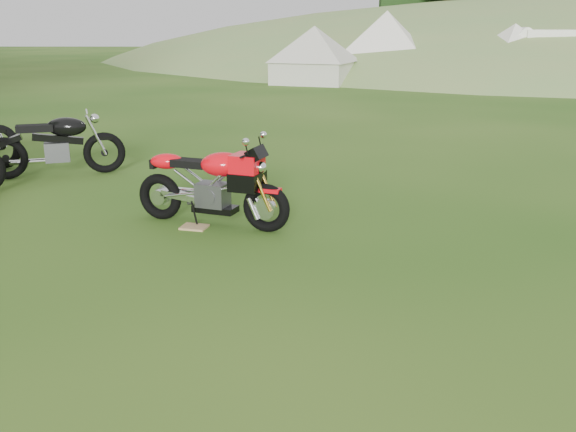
# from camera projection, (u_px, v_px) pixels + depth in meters

# --- Properties ---
(ground) EXTENTS (120.00, 120.00, 0.00)m
(ground) POSITION_uv_depth(u_px,v_px,m) (249.00, 289.00, 5.26)
(ground) COLOR #1D4C10
(ground) RESTS_ON ground
(sport_motorcycle) EXTENTS (1.74, 0.99, 1.02)m
(sport_motorcycle) POSITION_uv_depth(u_px,v_px,m) (211.00, 179.00, 6.80)
(sport_motorcycle) COLOR red
(sport_motorcycle) RESTS_ON ground
(plywood_board) EXTENTS (0.32, 0.28, 0.02)m
(plywood_board) POSITION_uv_depth(u_px,v_px,m) (194.00, 227.00, 6.84)
(plywood_board) COLOR tan
(plywood_board) RESTS_ON ground
(vintage_moto_c) EXTENTS (1.89, 1.01, 0.97)m
(vintage_moto_c) POSITION_uv_depth(u_px,v_px,m) (55.00, 143.00, 9.03)
(vintage_moto_c) COLOR black
(vintage_moto_c) RESTS_ON ground
(tent_left) EXTENTS (3.32, 3.32, 2.25)m
(tent_left) POSITION_uv_depth(u_px,v_px,m) (314.00, 52.00, 23.24)
(tent_left) COLOR beige
(tent_left) RESTS_ON ground
(tent_mid) EXTENTS (3.73, 3.73, 2.62)m
(tent_mid) POSITION_uv_depth(u_px,v_px,m) (386.00, 45.00, 25.53)
(tent_mid) COLOR white
(tent_mid) RESTS_ON ground
(tent_right) EXTENTS (3.28, 3.28, 2.31)m
(tent_right) POSITION_uv_depth(u_px,v_px,m) (513.00, 50.00, 24.03)
(tent_right) COLOR white
(tent_right) RESTS_ON ground
(caravan) EXTENTS (4.45, 2.70, 1.94)m
(caravan) POSITION_uv_depth(u_px,v_px,m) (570.00, 55.00, 23.98)
(caravan) COLOR white
(caravan) RESTS_ON ground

